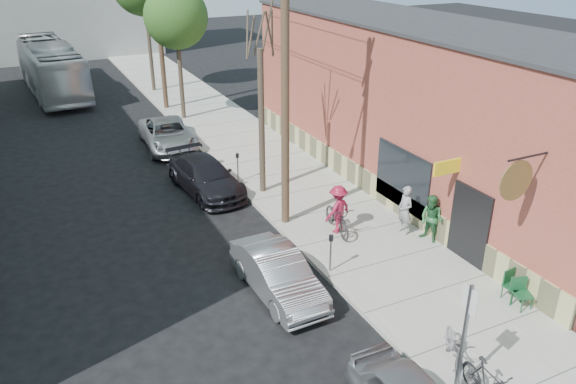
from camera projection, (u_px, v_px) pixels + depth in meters
name	position (u px, v px, depth m)	size (l,w,h in m)	color
ground	(267.00, 298.00, 16.23)	(120.00, 120.00, 0.00)	black
sidewalk	(255.00, 153.00, 26.89)	(4.50, 58.00, 0.15)	#ACAB9F
cafe_building	(420.00, 107.00, 22.53)	(6.60, 20.20, 6.61)	#9E483A
sign_post	(465.00, 329.00, 12.08)	(0.07, 0.45, 2.80)	slate
parking_meter_near	(331.00, 247.00, 16.95)	(0.14, 0.14, 1.24)	slate
parking_meter_far	(238.00, 163.00, 23.29)	(0.14, 0.14, 1.24)	slate
utility_pole_near	(283.00, 77.00, 18.11)	(3.57, 0.28, 10.00)	#503A28
utility_pole_far	(158.00, 18.00, 31.71)	(1.80, 0.28, 10.00)	#503A28
tree_bare	(262.00, 123.00, 21.59)	(0.24, 0.24, 5.68)	#44392C
tree_leafy_mid	(176.00, 17.00, 29.68)	(3.39, 3.39, 7.22)	#44392C
patio_chair_a	(513.00, 286.00, 15.74)	(0.50, 0.50, 0.88)	#134725
patio_chair_b	(523.00, 294.00, 15.40)	(0.50, 0.50, 0.88)	#134725
patron_grey	(405.00, 210.00, 19.14)	(0.64, 0.42, 1.75)	gray
patron_green	(431.00, 219.00, 18.65)	(0.81, 0.63, 1.66)	#286536
cyclist	(338.00, 209.00, 19.25)	(1.11, 0.64, 1.72)	maroon
cyclist_bike	(338.00, 218.00, 19.39)	(0.69, 1.99, 1.05)	black
parked_bike_b	(455.00, 348.00, 13.33)	(0.62, 1.78, 0.93)	slate
car_1	(278.00, 274.00, 16.19)	(1.40, 4.02, 1.32)	#929398
car_2	(206.00, 176.00, 22.75)	(1.90, 4.67, 1.36)	black
car_3	(168.00, 134.00, 27.55)	(2.26, 4.91, 1.36)	#919598
bus	(51.00, 68.00, 36.91)	(2.82, 12.06, 3.36)	silver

